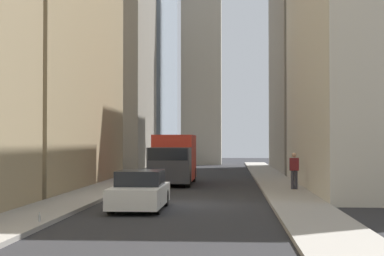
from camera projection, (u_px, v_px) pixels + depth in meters
name	position (u px, v px, depth m)	size (l,w,h in m)	color
ground_plane	(182.00, 205.00, 24.22)	(135.00, 135.00, 0.00)	#262628
sidewalk_right	(69.00, 202.00, 24.50)	(90.00, 2.20, 0.14)	gray
sidewalk_left	(298.00, 204.00, 23.94)	(90.00, 2.20, 0.14)	gray
building_left_far	(335.00, 26.00, 51.79)	(17.95, 10.50, 24.21)	gray
building_right_far	(94.00, 56.00, 56.54)	(12.42, 10.00, 20.61)	gray
delivery_truck	(174.00, 159.00, 35.55)	(6.46, 2.25, 2.84)	red
sedan_white	(140.00, 191.00, 22.41)	(4.30, 1.78, 1.42)	silver
pedestrian	(294.00, 169.00, 30.23)	(0.26, 0.44, 1.78)	#33333D
discarded_bottle	(39.00, 218.00, 18.06)	(0.07, 0.07, 0.27)	#999EA3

